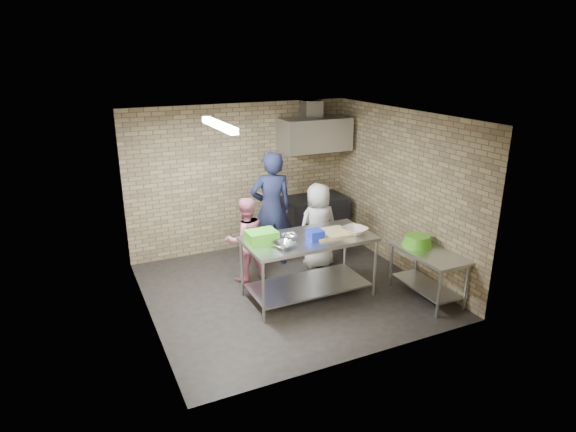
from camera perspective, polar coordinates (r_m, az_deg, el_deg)
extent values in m
plane|color=black|center=(7.78, -0.04, -8.58)|extent=(4.20, 4.20, 0.00)
plane|color=black|center=(6.97, -0.04, 11.55)|extent=(4.20, 4.20, 0.00)
cube|color=tan|center=(9.04, -5.46, 4.45)|extent=(4.20, 0.06, 2.70)
cube|color=tan|center=(5.63, 8.68, -4.75)|extent=(4.20, 0.06, 2.70)
cube|color=tan|center=(6.69, -16.55, -1.47)|extent=(0.06, 4.00, 2.70)
cube|color=tan|center=(8.33, 13.15, 2.79)|extent=(0.06, 4.00, 2.70)
cube|color=silver|center=(7.41, 2.38, -5.96)|extent=(1.92, 0.96, 0.96)
cube|color=silver|center=(7.70, 15.87, -6.56)|extent=(0.60, 1.20, 0.75)
cube|color=black|center=(9.52, 3.09, -0.41)|extent=(1.20, 0.70, 0.90)
cube|color=silver|center=(9.16, 3.12, 9.49)|extent=(1.30, 0.60, 0.60)
cube|color=#A5A8AD|center=(9.23, 2.72, 12.38)|extent=(0.35, 0.30, 0.30)
cube|color=#3F2B19|center=(9.49, 4.17, 8.70)|extent=(0.80, 0.20, 0.04)
cube|color=white|center=(6.61, -8.04, 10.46)|extent=(0.10, 1.25, 0.08)
cube|color=green|center=(7.01, -3.10, -2.41)|extent=(0.43, 0.32, 0.17)
cube|color=#1629AB|center=(7.13, 3.17, -2.18)|extent=(0.21, 0.21, 0.14)
cube|color=#D7BA7C|center=(7.35, 4.92, -2.00)|extent=(0.59, 0.45, 0.03)
imported|color=#B5B8BC|center=(6.83, -0.52, -3.41)|extent=(0.37, 0.37, 0.07)
imported|color=silver|center=(7.12, 0.11, -2.47)|extent=(0.29, 0.29, 0.07)
imported|color=beige|center=(7.41, 7.78, -1.69)|extent=(0.46, 0.46, 0.09)
cylinder|color=green|center=(9.55, 4.98, 9.31)|extent=(0.06, 0.06, 0.15)
imported|color=#151836|center=(8.36, -1.95, 0.81)|extent=(0.80, 0.59, 2.00)
imported|color=#D6718E|center=(7.87, -5.00, -2.75)|extent=(0.71, 0.57, 1.39)
imported|color=silver|center=(8.33, 3.52, -1.15)|extent=(0.73, 0.48, 1.48)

